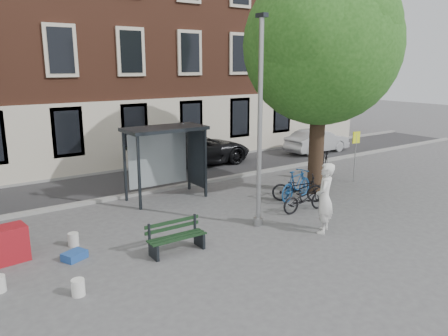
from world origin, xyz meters
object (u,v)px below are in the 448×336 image
object	(u,v)px
notice_sign	(356,145)
bus_shelter	(174,145)
bike_b	(296,185)
car_silver	(317,141)
bike_c	(298,188)
car_dark	(196,149)
painter	(325,198)
bench	(176,238)
bike_d	(325,165)
bike_a	(305,198)
red_stand	(7,244)
lamppost	(260,134)

from	to	relation	value
notice_sign	bus_shelter	bearing A→B (deg)	168.68
bike_b	car_silver	size ratio (longest dim) A/B	0.47
bike_c	car_dark	world-z (taller)	car_dark
painter	bike_c	size ratio (longest dim) A/B	1.11
bench	bike_d	xyz separation A→B (m)	(8.95, 3.10, 0.21)
bike_a	bench	bearing A→B (deg)	99.51
red_stand	car_dark	bearing A→B (deg)	35.03
bike_d	car_dark	world-z (taller)	car_dark
bus_shelter	bike_c	distance (m)	4.72
bike_d	bike_a	bearing A→B (deg)	72.24
bike_d	car_silver	distance (m)	5.66
bike_a	red_stand	bearing A→B (deg)	85.52
painter	car_dark	xyz separation A→B (m)	(1.60, 9.71, -0.25)
lamppost	bike_d	xyz separation A→B (m)	(5.98, 2.82, -2.21)
bike_a	lamppost	bearing A→B (deg)	98.00
bike_a	red_stand	size ratio (longest dim) A/B	1.95
bench	bike_c	world-z (taller)	bike_c
lamppost	bike_c	bearing A→B (deg)	20.98
car_silver	red_stand	distance (m)	17.37
car_silver	painter	bearing A→B (deg)	133.29
bench	car_silver	bearing A→B (deg)	29.80
bike_c	car_silver	xyz separation A→B (m)	(7.22, 5.89, 0.16)
bike_a	painter	bearing A→B (deg)	156.76
bike_b	red_stand	world-z (taller)	bike_b
painter	bike_b	size ratio (longest dim) A/B	1.12
lamppost	bus_shelter	size ratio (longest dim) A/B	2.14
painter	red_stand	bearing A→B (deg)	-55.07
lamppost	red_stand	world-z (taller)	lamppost
painter	red_stand	distance (m)	8.45
bus_shelter	car_dark	bearing A→B (deg)	50.24
bike_b	car_silver	world-z (taller)	car_silver
bench	bike_d	bearing A→B (deg)	19.69
red_stand	bike_b	bearing A→B (deg)	-2.08
bench	bike_a	size ratio (longest dim) A/B	0.89
bike_b	notice_sign	size ratio (longest dim) A/B	0.86
bench	notice_sign	size ratio (longest dim) A/B	0.74
car_silver	red_stand	bearing A→B (deg)	107.06
bike_c	red_stand	size ratio (longest dim) A/B	2.06
bike_a	bike_b	size ratio (longest dim) A/B	0.96
painter	bench	world-z (taller)	painter
bench	bike_b	bearing A→B (deg)	15.39
bike_b	car_silver	distance (m)	9.10
painter	red_stand	size ratio (longest dim) A/B	2.28
bus_shelter	bench	world-z (taller)	bus_shelter
bike_b	bike_c	xyz separation A→B (m)	(-0.10, -0.21, -0.06)
painter	bench	size ratio (longest dim) A/B	1.31
bus_shelter	car_silver	distance (m)	10.94
painter	red_stand	world-z (taller)	painter
bus_shelter	bench	bearing A→B (deg)	-118.25
bike_c	car_silver	distance (m)	9.31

